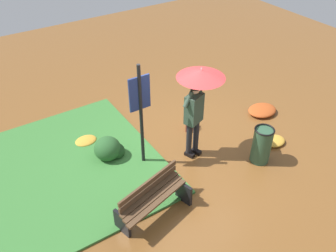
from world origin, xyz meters
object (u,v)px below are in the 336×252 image
(handbag, at_px, (190,125))
(park_bench, at_px, (153,199))
(person_with_umbrella, at_px, (198,91))
(info_sign_post, at_px, (140,105))
(trash_bin, at_px, (262,145))

(handbag, height_order, park_bench, park_bench)
(handbag, xyz_separation_m, park_bench, (-2.06, -1.73, 0.28))
(handbag, bearing_deg, person_with_umbrella, -118.60)
(person_with_umbrella, xyz_separation_m, info_sign_post, (-1.10, 0.34, -0.11))
(person_with_umbrella, distance_m, trash_bin, 1.80)
(park_bench, height_order, trash_bin, trash_bin)
(info_sign_post, relative_size, handbag, 6.22)
(person_with_umbrella, relative_size, handbag, 5.53)
(info_sign_post, height_order, park_bench, info_sign_post)
(info_sign_post, relative_size, trash_bin, 2.76)
(park_bench, relative_size, trash_bin, 1.72)
(info_sign_post, xyz_separation_m, park_bench, (-0.55, -1.33, -1.04))
(person_with_umbrella, relative_size, trash_bin, 2.45)
(trash_bin, bearing_deg, park_bench, -179.64)
(person_with_umbrella, distance_m, park_bench, 2.25)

